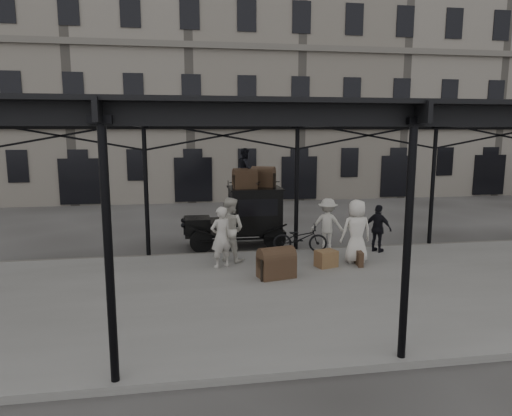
# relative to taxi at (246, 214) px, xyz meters

# --- Properties ---
(ground) EXTENTS (120.00, 120.00, 0.00)m
(ground) POSITION_rel_taxi_xyz_m (1.56, -3.27, -1.20)
(ground) COLOR #383533
(ground) RESTS_ON ground
(platform) EXTENTS (28.00, 8.00, 0.15)m
(platform) POSITION_rel_taxi_xyz_m (1.56, -5.27, -1.13)
(platform) COLOR slate
(platform) RESTS_ON ground
(canopy) EXTENTS (22.50, 9.00, 4.74)m
(canopy) POSITION_rel_taxi_xyz_m (1.56, -4.99, 3.39)
(canopy) COLOR black
(canopy) RESTS_ON ground
(building_frontage) EXTENTS (64.00, 8.00, 14.00)m
(building_frontage) POSITION_rel_taxi_xyz_m (1.56, 14.73, 5.80)
(building_frontage) COLOR slate
(building_frontage) RESTS_ON ground
(taxi) EXTENTS (3.65, 1.55, 2.18)m
(taxi) POSITION_rel_taxi_xyz_m (0.00, 0.00, 0.00)
(taxi) COLOR black
(taxi) RESTS_ON ground
(porter_left) EXTENTS (0.79, 0.67, 1.85)m
(porter_left) POSITION_rel_taxi_xyz_m (-1.18, -2.99, -0.13)
(porter_left) COLOR #BDB6AD
(porter_left) RESTS_ON platform
(porter_midleft) EXTENTS (1.24, 1.19, 2.02)m
(porter_midleft) POSITION_rel_taxi_xyz_m (-0.85, -2.30, -0.05)
(porter_midleft) COLOR beige
(porter_midleft) RESTS_ON platform
(porter_centre) EXTENTS (0.99, 0.67, 1.98)m
(porter_centre) POSITION_rel_taxi_xyz_m (3.00, -3.15, -0.06)
(porter_centre) COLOR silver
(porter_centre) RESTS_ON platform
(porter_official) EXTENTS (0.89, 0.99, 1.61)m
(porter_official) POSITION_rel_taxi_xyz_m (4.21, -2.07, -0.25)
(porter_official) COLOR black
(porter_official) RESTS_ON platform
(porter_right) EXTENTS (1.32, 1.08, 1.78)m
(porter_right) POSITION_rel_taxi_xyz_m (2.62, -1.47, -0.16)
(porter_right) COLOR beige
(porter_right) RESTS_ON platform
(bicycle) EXTENTS (1.90, 0.95, 0.95)m
(bicycle) POSITION_rel_taxi_xyz_m (1.61, -1.68, -0.58)
(bicycle) COLOR black
(bicycle) RESTS_ON platform
(porter_roof) EXTENTS (0.66, 0.78, 1.42)m
(porter_roof) POSITION_rel_taxi_xyz_m (-0.03, -0.10, 1.69)
(porter_roof) COLOR black
(porter_roof) RESTS_ON taxi
(steamer_trunk_roof_near) EXTENTS (0.88, 0.60, 0.61)m
(steamer_trunk_roof_near) POSITION_rel_taxi_xyz_m (-0.08, -0.25, 1.28)
(steamer_trunk_roof_near) COLOR #4E3024
(steamer_trunk_roof_near) RESTS_ON taxi
(steamer_trunk_roof_far) EXTENTS (0.98, 0.83, 0.62)m
(steamer_trunk_roof_far) POSITION_rel_taxi_xyz_m (0.67, 0.20, 1.29)
(steamer_trunk_roof_far) COLOR #4E3024
(steamer_trunk_roof_far) RESTS_ON taxi
(steamer_trunk_platform) EXTENTS (1.10, 0.81, 0.73)m
(steamer_trunk_platform) POSITION_rel_taxi_xyz_m (0.26, -4.22, -0.69)
(steamer_trunk_platform) COLOR #4E3024
(steamer_trunk_platform) RESTS_ON platform
(wicker_hamper) EXTENTS (0.71, 0.61, 0.50)m
(wicker_hamper) POSITION_rel_taxi_xyz_m (1.95, -3.46, -0.80)
(wicker_hamper) COLOR olive
(wicker_hamper) RESTS_ON platform
(suitcase_upright) EXTENTS (0.23, 0.62, 0.45)m
(suitcase_upright) POSITION_rel_taxi_xyz_m (2.99, -3.47, -0.83)
(suitcase_upright) COLOR #4E3024
(suitcase_upright) RESTS_ON platform
(suitcase_flat) EXTENTS (0.61, 0.21, 0.40)m
(suitcase_flat) POSITION_rel_taxi_xyz_m (0.49, -2.85, -0.85)
(suitcase_flat) COLOR #4E3024
(suitcase_flat) RESTS_ON platform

